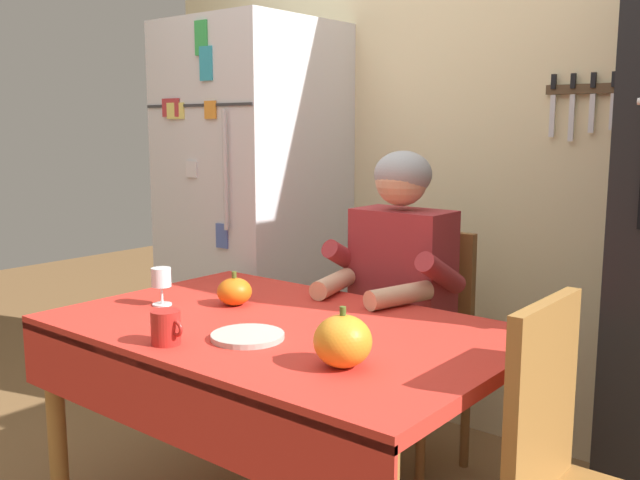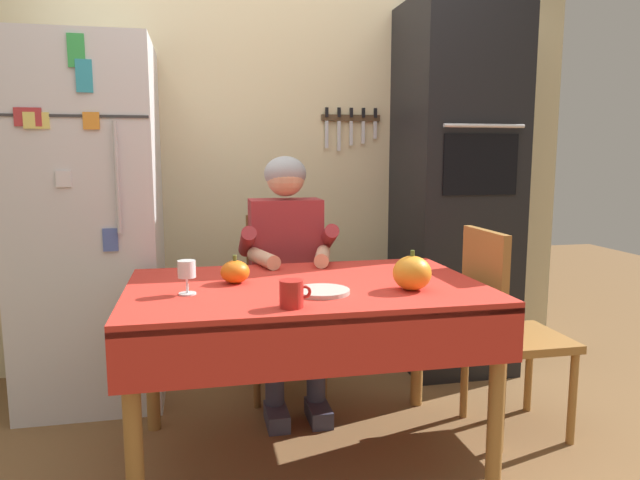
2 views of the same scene
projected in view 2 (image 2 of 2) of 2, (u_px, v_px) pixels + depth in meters
name	position (u px, v px, depth m)	size (l,w,h in m)	color
ground_plane	(311.00, 469.00, 2.33)	(10.00, 10.00, 0.00)	brown
back_wall_assembly	(275.00, 147.00, 3.46)	(3.70, 0.13, 2.60)	beige
refrigerator	(90.00, 225.00, 2.93)	(0.68, 0.71, 1.80)	silver
wall_oven	(455.00, 190.00, 3.36)	(0.60, 0.64, 2.10)	black
dining_table	(307.00, 305.00, 2.31)	(1.40, 0.90, 0.74)	#9E6B33
chair_behind_person	(283.00, 294.00, 3.10)	(0.40, 0.40, 0.93)	brown
seated_person	(288.00, 259.00, 2.89)	(0.47, 0.55, 1.25)	#38384C
chair_right_side	(503.00, 323.00, 2.57)	(0.40, 0.40, 0.93)	#9E6B33
coffee_mug	(292.00, 294.00, 1.95)	(0.11, 0.08, 0.09)	#B2231E
wine_glass	(187.00, 271.00, 2.13)	(0.07, 0.07, 0.13)	white
pumpkin_large	(235.00, 272.00, 2.32)	(0.12, 0.12, 0.11)	orange
pumpkin_medium	(412.00, 273.00, 2.20)	(0.15, 0.15, 0.15)	orange
serving_tray	(322.00, 291.00, 2.15)	(0.21, 0.21, 0.02)	#B7B2A8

